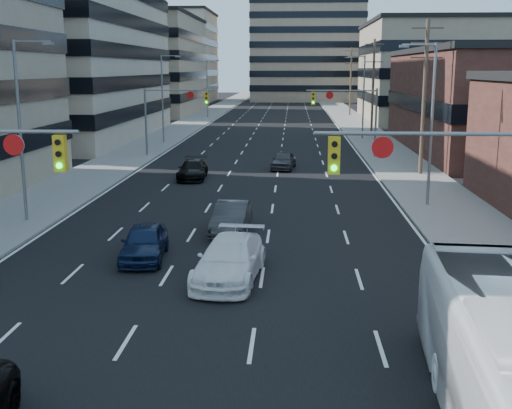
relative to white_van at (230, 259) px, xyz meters
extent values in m
cube|color=black|center=(-0.63, 118.27, -0.76)|extent=(18.00, 300.00, 0.02)
cube|color=slate|center=(-12.13, 118.27, -0.70)|extent=(5.00, 300.00, 0.15)
cube|color=slate|center=(10.87, 118.27, -0.70)|extent=(5.00, 300.00, 0.15)
cube|color=#ADA089|center=(-27.63, 48.27, 13.23)|extent=(26.00, 34.00, 28.00)
cube|color=gray|center=(-24.63, 88.27, 7.23)|extent=(20.00, 30.00, 16.00)
cube|color=gray|center=(24.37, 76.27, 6.23)|extent=(22.00, 28.00, 14.00)
cube|color=#ADA089|center=(-28.63, 128.27, 9.23)|extent=(24.00, 24.00, 20.00)
cube|color=gray|center=(31.37, 118.27, 5.23)|extent=(22.00, 22.00, 12.00)
cube|color=gold|center=(-4.73, -3.73, 4.38)|extent=(0.35, 0.28, 1.10)
cylinder|color=black|center=(-4.73, -3.89, 4.73)|extent=(0.18, 0.06, 0.18)
cylinder|color=black|center=(-4.73, -3.89, 4.38)|extent=(0.18, 0.06, 0.18)
cylinder|color=#0CE526|center=(-4.73, -3.89, 4.03)|extent=(0.18, 0.06, 0.18)
cylinder|color=white|center=(-6.13, -3.76, 4.63)|extent=(0.64, 0.06, 0.64)
cylinder|color=slate|center=(6.12, -3.73, 5.03)|extent=(6.50, 0.12, 0.12)
cube|color=gold|center=(3.47, -3.73, 4.38)|extent=(0.35, 0.28, 1.10)
cylinder|color=black|center=(3.47, -3.89, 4.73)|extent=(0.18, 0.06, 0.18)
cylinder|color=black|center=(3.47, -3.89, 4.38)|extent=(0.18, 0.06, 0.18)
cylinder|color=#0CE526|center=(3.47, -3.89, 4.03)|extent=(0.18, 0.06, 0.18)
cylinder|color=white|center=(4.87, -3.76, 4.63)|extent=(0.64, 0.06, 0.64)
cylinder|color=slate|center=(-10.63, 33.27, 2.23)|extent=(0.18, 0.18, 6.00)
cylinder|color=slate|center=(-7.63, 33.27, 5.03)|extent=(6.00, 0.12, 0.12)
cube|color=gold|center=(-5.23, 33.27, 4.38)|extent=(0.35, 0.28, 1.10)
cylinder|color=black|center=(-5.23, 33.11, 4.73)|extent=(0.18, 0.06, 0.18)
cylinder|color=black|center=(-5.23, 33.11, 4.38)|extent=(0.18, 0.06, 0.18)
cylinder|color=#0CE526|center=(-5.23, 33.11, 4.03)|extent=(0.18, 0.06, 0.18)
cylinder|color=white|center=(-6.63, 33.24, 4.63)|extent=(0.64, 0.06, 0.64)
cylinder|color=slate|center=(9.37, 33.27, 2.23)|extent=(0.18, 0.18, 6.00)
cylinder|color=slate|center=(6.37, 33.27, 5.03)|extent=(6.00, 0.12, 0.12)
cube|color=gold|center=(3.97, 33.27, 4.38)|extent=(0.35, 0.28, 1.10)
cylinder|color=black|center=(3.97, 33.11, 4.73)|extent=(0.18, 0.06, 0.18)
cylinder|color=black|center=(3.97, 33.11, 4.38)|extent=(0.18, 0.06, 0.18)
cylinder|color=#0CE526|center=(3.97, 33.11, 4.03)|extent=(0.18, 0.06, 0.18)
cylinder|color=white|center=(5.37, 33.24, 4.63)|extent=(0.64, 0.06, 0.64)
cylinder|color=#4C3D2D|center=(11.57, 24.27, 4.73)|extent=(0.28, 0.28, 11.00)
cube|color=#4C3D2D|center=(11.57, 24.27, 9.63)|extent=(2.20, 0.10, 0.10)
cube|color=#4C3D2D|center=(11.57, 24.27, 8.63)|extent=(2.20, 0.10, 0.10)
cube|color=#4C3D2D|center=(11.57, 24.27, 7.63)|extent=(2.20, 0.10, 0.10)
cylinder|color=#4C3D2D|center=(11.57, 54.27, 4.73)|extent=(0.28, 0.28, 11.00)
cube|color=#4C3D2D|center=(11.57, 54.27, 9.63)|extent=(2.20, 0.10, 0.10)
cube|color=#4C3D2D|center=(11.57, 54.27, 8.63)|extent=(2.20, 0.10, 0.10)
cube|color=#4C3D2D|center=(11.57, 54.27, 7.63)|extent=(2.20, 0.10, 0.10)
cylinder|color=#4C3D2D|center=(11.57, 84.27, 4.73)|extent=(0.28, 0.28, 11.00)
cube|color=#4C3D2D|center=(11.57, 84.27, 9.63)|extent=(2.20, 0.10, 0.10)
cube|color=#4C3D2D|center=(11.57, 84.27, 8.63)|extent=(2.20, 0.10, 0.10)
cube|color=#4C3D2D|center=(11.57, 84.27, 7.63)|extent=(2.20, 0.10, 0.10)
cylinder|color=slate|center=(-11.13, 8.27, 3.73)|extent=(0.16, 0.16, 9.00)
cylinder|color=slate|center=(-10.23, 8.27, 8.13)|extent=(1.80, 0.10, 0.10)
cube|color=slate|center=(-9.43, 8.27, 8.05)|extent=(0.50, 0.22, 0.14)
cylinder|color=slate|center=(-11.13, 43.27, 3.73)|extent=(0.16, 0.16, 9.00)
cylinder|color=slate|center=(-10.23, 43.27, 8.13)|extent=(1.80, 0.10, 0.10)
cube|color=slate|center=(-9.43, 43.27, 8.05)|extent=(0.50, 0.22, 0.14)
cylinder|color=slate|center=(-11.13, 78.27, 3.73)|extent=(0.16, 0.16, 9.00)
cylinder|color=slate|center=(-10.23, 78.27, 8.13)|extent=(1.80, 0.10, 0.10)
cube|color=slate|center=(-9.43, 78.27, 8.05)|extent=(0.50, 0.22, 0.14)
cylinder|color=slate|center=(9.87, 13.27, 3.73)|extent=(0.16, 0.16, 9.00)
cylinder|color=slate|center=(8.97, 13.27, 8.13)|extent=(1.80, 0.10, 0.10)
cube|color=slate|center=(8.17, 13.27, 8.05)|extent=(0.50, 0.22, 0.14)
cylinder|color=slate|center=(9.87, 48.27, 3.73)|extent=(0.16, 0.16, 9.00)
cylinder|color=slate|center=(8.97, 48.27, 8.13)|extent=(1.80, 0.10, 0.10)
cube|color=slate|center=(8.17, 48.27, 8.05)|extent=(0.50, 0.22, 0.14)
imported|color=white|center=(0.00, 0.00, 0.00)|extent=(2.68, 5.51, 1.55)
imported|color=#0E1B38|center=(-3.74, 2.38, -0.06)|extent=(2.04, 4.34, 1.43)
imported|color=#2C2D2F|center=(-0.59, 6.82, -0.05)|extent=(1.73, 4.48, 1.45)
imported|color=black|center=(-4.75, 21.77, -0.10)|extent=(2.05, 4.69, 1.34)
imported|color=#37383A|center=(1.58, 26.73, -0.08)|extent=(2.10, 4.25, 1.39)
camera|label=1|loc=(2.26, -22.53, 6.88)|focal=45.00mm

